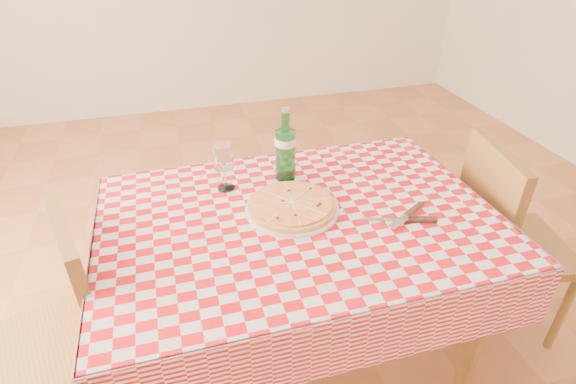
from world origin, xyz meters
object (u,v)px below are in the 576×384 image
(dining_table, at_px, (298,239))
(water_bottle, at_px, (285,145))
(chair_near, at_px, (501,233))
(pizza_plate, at_px, (292,205))
(wine_glass, at_px, (224,167))
(chair_far, at_px, (57,327))

(dining_table, height_order, water_bottle, water_bottle)
(dining_table, distance_m, chair_near, 0.87)
(chair_near, relative_size, water_bottle, 3.19)
(pizza_plate, bearing_deg, wine_glass, 134.07)
(pizza_plate, xyz_separation_m, wine_glass, (-0.19, 0.20, 0.07))
(pizza_plate, relative_size, wine_glass, 1.78)
(wine_glass, bearing_deg, dining_table, -49.23)
(chair_far, bearing_deg, pizza_plate, 168.47)
(dining_table, relative_size, chair_far, 1.36)
(dining_table, bearing_deg, chair_near, -0.32)
(dining_table, relative_size, water_bottle, 4.30)
(chair_far, relative_size, water_bottle, 3.16)
(chair_near, distance_m, chair_far, 1.66)
(chair_far, distance_m, pizza_plate, 0.84)
(chair_far, xyz_separation_m, wine_glass, (0.60, 0.27, 0.34))
(chair_near, bearing_deg, dining_table, -169.96)
(chair_far, height_order, pizza_plate, chair_far)
(dining_table, distance_m, chair_far, 0.82)
(chair_far, bearing_deg, dining_table, 165.66)
(dining_table, height_order, chair_near, chair_near)
(chair_far, relative_size, pizza_plate, 2.79)
(water_bottle, bearing_deg, chair_far, -161.09)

